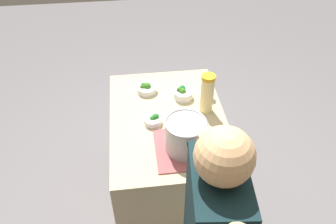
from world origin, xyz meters
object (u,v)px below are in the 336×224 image
object	(u,v)px
lemonade_pitcher	(207,93)
broccoli_bowl_center	(146,88)
broccoli_bowl_front	(153,120)
cooking_pot	(186,135)
mason_jar	(206,86)
broccoli_bowl_back	(183,93)

from	to	relation	value
lemonade_pitcher	broccoli_bowl_center	bearing A→B (deg)	-123.91
broccoli_bowl_front	broccoli_bowl_center	world-z (taller)	broccoli_bowl_center
cooking_pot	mason_jar	xyz separation A→B (m)	(-0.47, 0.22, -0.04)
mason_jar	broccoli_bowl_back	world-z (taller)	mason_jar
mason_jar	broccoli_bowl_back	xyz separation A→B (m)	(0.01, -0.16, -0.04)
broccoli_bowl_center	lemonade_pitcher	bearing A→B (deg)	56.09
lemonade_pitcher	mason_jar	xyz separation A→B (m)	(-0.16, 0.03, -0.06)
mason_jar	broccoli_bowl_back	bearing A→B (deg)	-86.48
lemonade_pitcher	broccoli_bowl_back	xyz separation A→B (m)	(-0.15, -0.13, -0.10)
cooking_pot	broccoli_bowl_front	bearing A→B (deg)	-146.43
cooking_pot	broccoli_bowl_back	xyz separation A→B (m)	(-0.47, 0.06, -0.07)
lemonade_pitcher	broccoli_bowl_front	world-z (taller)	lemonade_pitcher
broccoli_bowl_center	mason_jar	bearing A→B (deg)	77.66
broccoli_bowl_front	lemonade_pitcher	bearing A→B (deg)	103.33
lemonade_pitcher	broccoli_bowl_front	distance (m)	0.37
broccoli_bowl_center	broccoli_bowl_back	bearing A→B (deg)	67.85
lemonade_pitcher	broccoli_bowl_center	xyz separation A→B (m)	(-0.24, -0.36, -0.11)
broccoli_bowl_back	lemonade_pitcher	bearing A→B (deg)	40.56
lemonade_pitcher	broccoli_bowl_front	bearing A→B (deg)	-76.67
lemonade_pitcher	broccoli_bowl_center	world-z (taller)	lemonade_pitcher
cooking_pot	broccoli_bowl_front	size ratio (longest dim) A/B	2.74
cooking_pot	broccoli_bowl_back	distance (m)	0.48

